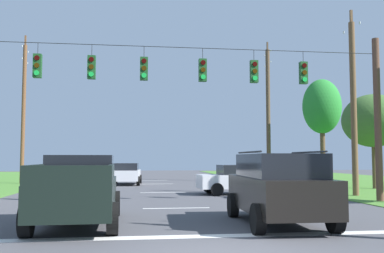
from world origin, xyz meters
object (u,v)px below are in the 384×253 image
Objects in this scene: distant_car_crossing_white at (127,173)px; tree_roadside_right at (322,107)px; utility_pole_far_right at (268,112)px; tree_roadside_left at (373,121)px; utility_pole_mid_left at (24,110)px; overhead_signal_span at (176,104)px; utility_pole_mid_right at (354,105)px; distant_car_oncoming at (239,179)px; pickup_truck at (79,190)px; suv_black at (278,187)px.

tree_roadside_right reaches higher than distant_car_crossing_white.
distant_car_crossing_white is 0.39× the size of utility_pole_far_right.
utility_pole_far_right is 9.77m from tree_roadside_left.
utility_pole_far_right is at bearing 0.85° from utility_pole_mid_left.
utility_pole_mid_right is (9.19, 2.76, 0.42)m from overhead_signal_span.
overhead_signal_span is 6.82m from distant_car_oncoming.
tree_roadside_right is at bearing 50.11° from pickup_truck.
tree_roadside_right is at bearing 46.28° from distant_car_oncoming.
tree_roadside_left is at bearing -66.43° from utility_pole_far_right.
utility_pole_mid_right reaches higher than overhead_signal_span.
utility_pole_far_right reaches higher than utility_pole_mid_left.
utility_pole_mid_left is at bearing 140.39° from distant_car_oncoming.
distant_car_oncoming is 0.47× the size of utility_pole_mid_right.
utility_pole_far_right is (5.22, 11.57, 4.78)m from distant_car_oncoming.
suv_black is at bearing -60.59° from utility_pole_mid_left.
tree_roadside_left is at bearing -23.75° from distant_car_crossing_white.
overhead_signal_span is 1.91× the size of utility_pole_mid_right.
suv_black is 23.40m from utility_pole_far_right.
tree_roadside_left reaches higher than distant_car_oncoming.
pickup_truck is at bearing -122.75° from overhead_signal_span.
overhead_signal_span is 18.80m from utility_pole_mid_left.
distant_car_crossing_white is at bearing 99.06° from overhead_signal_span.
utility_pole_mid_right is at bearing 51.29° from suv_black.
distant_car_crossing_white is (-2.23, 13.97, -3.32)m from overhead_signal_span.
distant_car_crossing_white is 0.56× the size of tree_roadside_right.
utility_pole_mid_right is (5.43, -1.87, 3.74)m from distant_car_oncoming.
tree_roadside_left is (9.09, 2.71, 3.38)m from distant_car_oncoming.
pickup_truck is 22.46m from utility_pole_mid_left.
utility_pole_mid_right reaches higher than tree_roadside_right.
utility_pole_mid_left is at bearing 119.41° from suv_black.
suv_black is 0.43× the size of utility_pole_far_right.
distant_car_crossing_white is 16.81m from tree_roadside_left.
pickup_truck is 0.94× the size of tree_roadside_left.
suv_black is at bearing -128.67° from tree_roadside_left.
distant_car_oncoming is 0.40× the size of utility_pole_mid_left.
utility_pole_mid_left reaches higher than overhead_signal_span.
utility_pole_mid_left is (-7.67, 1.95, 4.69)m from distant_car_crossing_white.
suv_black is at bearing -76.97° from distant_car_crossing_white.
utility_pole_mid_right is at bearing -128.58° from tree_roadside_left.
suv_black is 0.44× the size of utility_pole_mid_left.
utility_pole_far_right is at bearing 73.21° from suv_black.
suv_black reaches higher than pickup_truck.
overhead_signal_span is 4.08× the size of distant_car_crossing_white.
overhead_signal_span is 18.51m from tree_roadside_right.
distant_car_crossing_white is 11.09m from distant_car_oncoming.
utility_pole_far_right reaches higher than tree_roadside_right.
utility_pole_mid_right is at bearing 32.13° from pickup_truck.
pickup_truck is 5.64m from suv_black.
utility_pole_far_right is 18.87m from utility_pole_mid_left.
suv_black is at bearing -106.79° from utility_pole_far_right.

